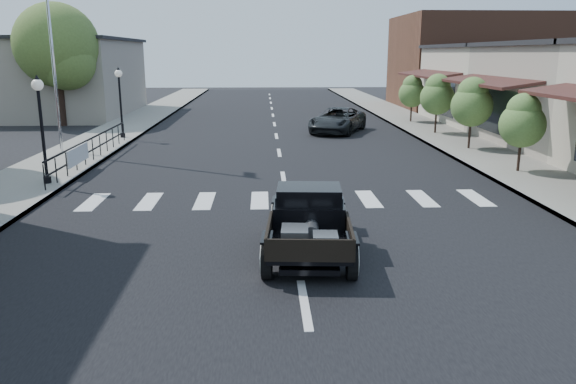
{
  "coord_description": "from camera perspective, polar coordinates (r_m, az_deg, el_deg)",
  "views": [
    {
      "loc": [
        -0.67,
        -11.83,
        4.19
      ],
      "look_at": [
        -0.11,
        1.02,
        1.0
      ],
      "focal_mm": 35.0,
      "sensor_mm": 36.0,
      "label": 1
    }
  ],
  "objects": [
    {
      "name": "second_car",
      "position": [
        30.63,
        5.07,
        7.25
      ],
      "size": [
        3.91,
        5.22,
        1.32
      ],
      "primitive_type": "imported",
      "rotation": [
        0.0,
        0.0,
        -0.41
      ],
      "color": "black",
      "rests_on": "ground"
    },
    {
      "name": "small_tree_d",
      "position": [
        30.31,
        14.87,
        8.58
      ],
      "size": [
        1.75,
        1.75,
        2.91
      ],
      "primitive_type": null,
      "color": "#4C6F32",
      "rests_on": "sidewalk_right"
    },
    {
      "name": "road_markings",
      "position": [
        22.24,
        -0.75,
        3.07
      ],
      "size": [
        12.0,
        60.0,
        0.06
      ],
      "primitive_type": null,
      "color": "silver",
      "rests_on": "ground"
    },
    {
      "name": "road",
      "position": [
        27.16,
        -1.08,
        5.07
      ],
      "size": [
        14.0,
        80.0,
        0.02
      ],
      "primitive_type": "cube",
      "color": "black",
      "rests_on": "ground"
    },
    {
      "name": "small_tree_c",
      "position": [
        25.67,
        18.1,
        7.51
      ],
      "size": [
        1.77,
        1.77,
        2.95
      ],
      "primitive_type": null,
      "color": "#4C6F32",
      "rests_on": "sidewalk_right"
    },
    {
      "name": "railing",
      "position": [
        23.09,
        -19.23,
        4.33
      ],
      "size": [
        0.08,
        10.0,
        1.0
      ],
      "primitive_type": null,
      "color": "black",
      "rests_on": "sidewalk_left"
    },
    {
      "name": "big_tree_far",
      "position": [
        35.84,
        -22.3,
        11.85
      ],
      "size": [
        4.79,
        4.79,
        7.04
      ],
      "primitive_type": null,
      "color": "#4A632A",
      "rests_on": "ground"
    },
    {
      "name": "lamp_post_b",
      "position": [
        19.27,
        -23.7,
        5.78
      ],
      "size": [
        0.36,
        0.36,
        3.39
      ],
      "primitive_type": null,
      "color": "black",
      "rests_on": "sidewalk_left"
    },
    {
      "name": "sidewalk_right",
      "position": [
        28.65,
        16.24,
        5.12
      ],
      "size": [
        3.0,
        80.0,
        0.15
      ],
      "primitive_type": "cube",
      "color": "gray",
      "rests_on": "ground"
    },
    {
      "name": "small_tree_e",
      "position": [
        35.08,
        12.46,
        9.18
      ],
      "size": [
        1.6,
        1.6,
        2.66
      ],
      "primitive_type": null,
      "color": "#4C6F32",
      "rests_on": "sidewalk_right"
    },
    {
      "name": "banner",
      "position": [
        21.22,
        -20.49,
        2.89
      ],
      "size": [
        0.04,
        2.2,
        0.6
      ],
      "primitive_type": null,
      "color": "silver",
      "rests_on": "sidewalk_left"
    },
    {
      "name": "far_building_right",
      "position": [
        46.72,
        18.16,
        12.41
      ],
      "size": [
        11.0,
        10.0,
        7.0
      ],
      "primitive_type": "cube",
      "color": "brown",
      "rests_on": "ground"
    },
    {
      "name": "lamp_post_c",
      "position": [
        28.78,
        -16.65,
        8.68
      ],
      "size": [
        0.36,
        0.36,
        3.39
      ],
      "primitive_type": null,
      "color": "black",
      "rests_on": "sidewalk_left"
    },
    {
      "name": "hotrod_pickup",
      "position": [
        11.97,
        2.12,
        -2.88
      ],
      "size": [
        2.26,
        4.34,
        1.46
      ],
      "primitive_type": null,
      "rotation": [
        0.0,
        0.0,
        -0.07
      ],
      "color": "black",
      "rests_on": "ground"
    },
    {
      "name": "storefront_far",
      "position": [
        37.34,
        22.65,
        9.9
      ],
      "size": [
        10.0,
        9.0,
        4.5
      ],
      "primitive_type": "cube",
      "color": "#B8AF9B",
      "rests_on": "ground"
    },
    {
      "name": "small_tree_b",
      "position": [
        21.22,
        22.62,
        5.46
      ],
      "size": [
        1.57,
        1.57,
        2.61
      ],
      "primitive_type": null,
      "color": "#4C6F32",
      "rests_on": "sidewalk_right"
    },
    {
      "name": "sidewalk_left",
      "position": [
        28.25,
        -18.65,
        4.82
      ],
      "size": [
        3.0,
        80.0,
        0.15
      ],
      "primitive_type": "cube",
      "color": "gray",
      "rests_on": "ground"
    },
    {
      "name": "low_building_left",
      "position": [
        42.36,
        -22.7,
        10.59
      ],
      "size": [
        10.0,
        12.0,
        5.0
      ],
      "primitive_type": "cube",
      "color": "gray",
      "rests_on": "ground"
    },
    {
      "name": "ground",
      "position": [
        12.57,
        0.69,
        -5.55
      ],
      "size": [
        120.0,
        120.0,
        0.0
      ],
      "primitive_type": "plane",
      "color": "black",
      "rests_on": "ground"
    },
    {
      "name": "flagpole",
      "position": [
        25.38,
        -23.22,
        16.97
      ],
      "size": [
        0.12,
        0.12,
        11.72
      ],
      "primitive_type": "cylinder",
      "color": "silver",
      "rests_on": "sidewalk_left"
    }
  ]
}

